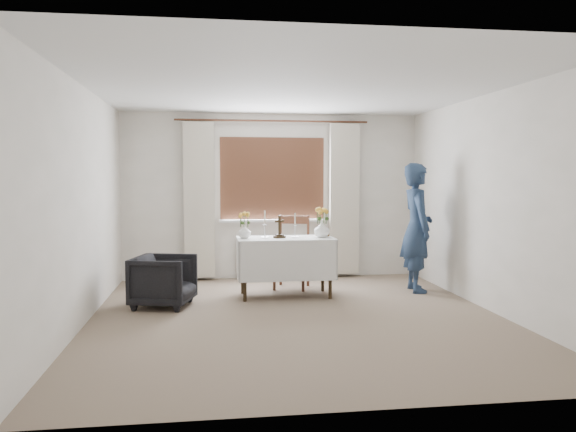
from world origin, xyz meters
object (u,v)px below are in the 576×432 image
object	(u,v)px
wooden_chair	(292,252)
armchair	(164,281)
person	(417,227)
altar_table	(285,267)
wooden_cross	(279,227)
flower_vase_right	(322,229)
flower_vase_left	(244,231)

from	to	relation	value
wooden_chair	armchair	size ratio (longest dim) A/B	1.48
wooden_chair	person	world-z (taller)	person
altar_table	wooden_cross	world-z (taller)	wooden_cross
armchair	flower_vase_right	bearing A→B (deg)	-65.05
person	flower_vase_left	world-z (taller)	person
altar_table	flower_vase_right	xyz separation A→B (m)	(0.48, -0.01, 0.49)
wooden_chair	armchair	distance (m)	1.90
altar_table	flower_vase_right	distance (m)	0.68
altar_table	wooden_cross	distance (m)	0.53
altar_table	flower_vase_left	size ratio (longest dim) A/B	7.16
flower_vase_right	flower_vase_left	bearing A→B (deg)	179.11
wooden_cross	flower_vase_right	size ratio (longest dim) A/B	1.37
wooden_chair	flower_vase_right	size ratio (longest dim) A/B	4.78
person	flower_vase_right	world-z (taller)	person
altar_table	armchair	distance (m)	1.56
flower_vase_left	person	bearing A→B (deg)	2.09
wooden_chair	wooden_cross	bearing A→B (deg)	-94.31
armchair	flower_vase_right	distance (m)	2.10
person	flower_vase_left	bearing A→B (deg)	95.60
wooden_cross	armchair	bearing A→B (deg)	173.71
altar_table	wooden_chair	size ratio (longest dim) A/B	1.23
armchair	person	xyz separation A→B (m)	(3.31, 0.47, 0.56)
armchair	wooden_chair	bearing A→B (deg)	-47.61
armchair	wooden_cross	size ratio (longest dim) A/B	2.36
altar_table	armchair	xyz separation A→B (m)	(-1.51, -0.38, -0.07)
person	altar_table	bearing A→B (deg)	96.49
wooden_cross	flower_vase_right	distance (m)	0.56
altar_table	flower_vase_left	world-z (taller)	flower_vase_left
flower_vase_left	flower_vase_right	size ratio (longest dim) A/B	0.82
armchair	wooden_cross	distance (m)	1.60
wooden_chair	armchair	bearing A→B (deg)	-132.37
wooden_cross	flower_vase_right	bearing A→B (deg)	-19.48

